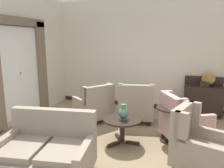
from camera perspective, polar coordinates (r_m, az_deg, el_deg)
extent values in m
plane|color=#9E896B|center=(4.34, 1.39, -16.87)|extent=(8.06, 8.06, 0.00)
cube|color=beige|center=(6.63, 8.98, 7.73)|extent=(5.82, 0.08, 3.27)
cube|color=beige|center=(6.01, -22.66, 6.59)|extent=(0.08, 4.03, 3.27)
cube|color=black|center=(6.86, 8.48, -5.52)|extent=(5.66, 0.03, 0.12)
cylinder|color=#847051|center=(4.59, 2.55, -15.10)|extent=(3.25, 3.25, 0.01)
cube|color=silver|center=(5.88, -23.10, 2.71)|extent=(0.03, 1.26, 2.16)
cube|color=white|center=(5.86, -22.96, 2.71)|extent=(0.02, 1.34, 2.24)
cube|color=white|center=(5.86, -22.95, 2.71)|extent=(0.02, 0.04, 2.16)
cube|color=white|center=(5.86, -22.95, 2.71)|extent=(0.02, 1.26, 0.04)
cube|color=#75604C|center=(6.45, -17.97, 4.25)|extent=(0.10, 0.32, 2.46)
cube|color=#75604C|center=(5.79, -23.64, 14.89)|extent=(0.10, 1.94, 0.20)
cylinder|color=black|center=(4.36, 2.72, -9.26)|extent=(0.76, 0.76, 0.03)
cylinder|color=black|center=(4.45, 2.69, -12.17)|extent=(0.10, 0.10, 0.45)
cube|color=black|center=(4.51, 5.47, -15.24)|extent=(0.28, 0.07, 0.07)
cube|color=black|center=(4.74, 1.67, -13.81)|extent=(0.22, 0.26, 0.07)
cube|color=black|center=(4.43, 0.37, -15.70)|extent=(0.21, 0.26, 0.07)
cylinder|color=#4C7A66|center=(4.31, 3.02, -9.06)|extent=(0.11, 0.11, 0.02)
ellipsoid|color=#4C7A66|center=(4.28, 3.04, -7.63)|extent=(0.20, 0.20, 0.20)
cylinder|color=#4C7A66|center=(4.23, 3.06, -5.84)|extent=(0.08, 0.08, 0.07)
torus|color=#4C7A66|center=(4.22, 3.06, -5.36)|extent=(0.12, 0.12, 0.02)
cube|color=gray|center=(3.57, -17.23, -18.78)|extent=(1.52, 1.12, 0.31)
cube|color=gray|center=(3.69, -15.00, -10.30)|extent=(1.39, 0.37, 0.54)
cube|color=gray|center=(3.58, -22.27, -15.35)|extent=(0.66, 0.78, 0.10)
cube|color=gray|center=(3.32, -12.82, -16.92)|extent=(0.66, 0.78, 0.10)
cube|color=gray|center=(3.73, -26.92, -13.93)|extent=(0.24, 0.81, 0.18)
cube|color=gray|center=(3.19, -7.10, -17.10)|extent=(0.24, 0.81, 0.18)
cylinder|color=black|center=(4.22, -22.33, -17.58)|extent=(0.06, 0.06, 0.14)
cylinder|color=black|center=(3.79, -5.74, -20.27)|extent=(0.06, 0.06, 0.14)
cube|color=gray|center=(5.63, -4.94, -6.97)|extent=(1.09, 1.09, 0.27)
cube|color=gray|center=(5.25, -3.16, -3.51)|extent=(0.56, 0.73, 0.58)
cube|color=gray|center=(5.50, -0.69, -2.06)|extent=(0.22, 0.20, 0.44)
cube|color=gray|center=(5.13, -6.93, -3.14)|extent=(0.22, 0.20, 0.44)
cube|color=gray|center=(5.78, -2.34, -3.89)|extent=(0.62, 0.47, 0.22)
cube|color=gray|center=(5.44, -8.36, -5.02)|extent=(0.62, 0.47, 0.22)
cylinder|color=black|center=(6.11, -3.94, -7.50)|extent=(0.06, 0.06, 0.14)
cylinder|color=black|center=(5.81, -9.22, -8.64)|extent=(0.06, 0.06, 0.14)
cylinder|color=black|center=(5.63, -0.44, -9.18)|extent=(0.06, 0.06, 0.14)
cylinder|color=black|center=(5.30, -6.02, -10.58)|extent=(0.06, 0.06, 0.14)
cube|color=tan|center=(4.79, 18.60, -10.89)|extent=(1.11, 1.06, 0.29)
cube|color=tan|center=(4.48, 14.85, -6.30)|extent=(0.48, 0.70, 0.58)
cube|color=tan|center=(4.23, 17.80, -6.54)|extent=(0.22, 0.18, 0.44)
cube|color=tan|center=(4.77, 14.29, -4.31)|extent=(0.22, 0.18, 0.44)
cube|color=tan|center=(4.47, 21.33, -9.11)|extent=(0.72, 0.46, 0.23)
cube|color=tan|center=(4.98, 17.57, -6.74)|extent=(0.72, 0.46, 0.23)
cylinder|color=black|center=(4.83, 23.88, -13.86)|extent=(0.06, 0.06, 0.14)
cylinder|color=black|center=(5.26, 20.40, -11.46)|extent=(0.06, 0.06, 0.14)
cylinder|color=black|center=(4.49, 16.10, -15.27)|extent=(0.06, 0.06, 0.14)
cylinder|color=black|center=(4.95, 13.15, -12.49)|extent=(0.06, 0.06, 0.14)
cube|color=gray|center=(5.67, 6.22, -6.79)|extent=(1.01, 1.01, 0.29)
cube|color=gray|center=(5.20, 6.25, -3.44)|extent=(0.86, 0.31, 0.59)
cube|color=gray|center=(5.28, 10.38, -2.54)|extent=(0.14, 0.22, 0.45)
cube|color=gray|center=(5.28, 2.20, -2.33)|extent=(0.14, 0.22, 0.45)
cube|color=gray|center=(5.65, 10.12, -4.27)|extent=(0.25, 0.77, 0.22)
cube|color=gray|center=(5.66, 2.47, -4.07)|extent=(0.25, 0.77, 0.22)
cylinder|color=black|center=(6.08, 9.53, -7.74)|extent=(0.06, 0.06, 0.14)
cylinder|color=black|center=(6.08, 2.95, -7.57)|extent=(0.06, 0.06, 0.14)
cylinder|color=black|center=(5.42, 9.82, -10.19)|extent=(0.06, 0.06, 0.14)
cylinder|color=black|center=(5.43, 2.39, -9.99)|extent=(0.06, 0.06, 0.14)
cube|color=gray|center=(3.85, 23.09, -16.90)|extent=(1.08, 0.98, 0.30)
cube|color=gray|center=(3.75, 17.96, -9.75)|extent=(0.36, 0.75, 0.59)
cube|color=gray|center=(3.42, 17.71, -10.60)|extent=(0.22, 0.16, 0.45)
cube|color=gray|center=(4.00, 20.76, -7.55)|extent=(0.22, 0.16, 0.45)
cube|color=gray|center=(3.45, 22.92, -15.80)|extent=(0.79, 0.34, 0.19)
cube|color=gray|center=(4.02, 25.19, -11.98)|extent=(0.79, 0.34, 0.19)
cylinder|color=black|center=(4.28, 18.83, -16.89)|extent=(0.06, 0.06, 0.14)
cylinder|color=black|center=(4.53, 15.10, -6.16)|extent=(0.56, 0.56, 0.03)
cylinder|color=black|center=(4.65, 14.85, -10.45)|extent=(0.07, 0.07, 0.70)
cylinder|color=black|center=(4.78, 14.64, -14.13)|extent=(0.36, 0.36, 0.04)
cube|color=black|center=(6.44, 22.74, -3.70)|extent=(1.00, 0.41, 0.73)
cube|color=black|center=(6.52, 22.97, 0.82)|extent=(1.00, 0.04, 0.24)
cube|color=black|center=(6.39, 18.48, -7.40)|extent=(0.06, 0.06, 0.10)
cube|color=black|center=(6.47, 26.55, -7.84)|extent=(0.06, 0.06, 0.10)
cube|color=black|center=(6.69, 18.51, -6.57)|extent=(0.06, 0.06, 0.10)
cube|color=black|center=(6.75, 26.21, -7.00)|extent=(0.06, 0.06, 0.10)
cube|color=black|center=(6.33, 23.06, 0.06)|extent=(0.24, 0.24, 0.14)
cone|color=#B28942|center=(6.22, 23.82, 1.94)|extent=(0.46, 0.54, 0.47)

